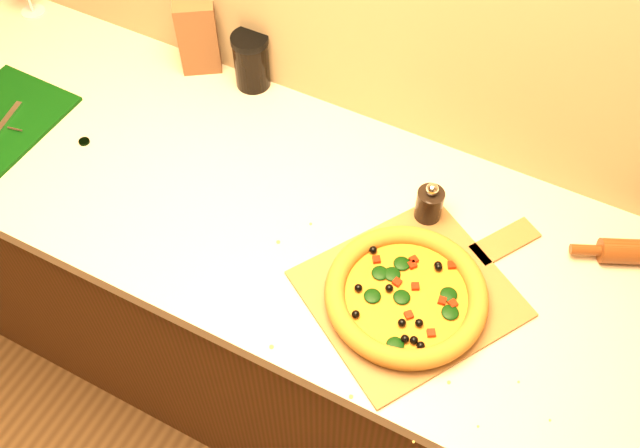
{
  "coord_description": "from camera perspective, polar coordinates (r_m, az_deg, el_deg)",
  "views": [
    {
      "loc": [
        0.48,
        0.62,
        2.14
      ],
      "look_at": [
        0.09,
        1.38,
        0.96
      ],
      "focal_mm": 40.0,
      "sensor_mm": 36.0,
      "label": 1
    }
  ],
  "objects": [
    {
      "name": "pepper_grinder",
      "position": [
        1.52,
        8.73,
        1.56
      ],
      "size": [
        0.06,
        0.06,
        0.11
      ],
      "color": "black",
      "rests_on": "countertop"
    },
    {
      "name": "pizza",
      "position": [
        1.41,
        6.9,
        -5.66
      ],
      "size": [
        0.32,
        0.32,
        0.05
      ],
      "color": "#C88432",
      "rests_on": "pizza_peel"
    },
    {
      "name": "dark_jar",
      "position": [
        1.78,
        -5.51,
        12.87
      ],
      "size": [
        0.09,
        0.09,
        0.14
      ],
      "color": "black",
      "rests_on": "countertop"
    },
    {
      "name": "paper_bag",
      "position": [
        1.83,
        -9.74,
        14.72
      ],
      "size": [
        0.12,
        0.12,
        0.19
      ],
      "primitive_type": "cube",
      "rotation": [
        0.0,
        0.0,
        0.59
      ],
      "color": "brown",
      "rests_on": "countertop"
    },
    {
      "name": "cabinet",
      "position": [
        1.95,
        -1.56,
        -7.2
      ],
      "size": [
        2.8,
        0.65,
        0.86
      ],
      "primitive_type": "cube",
      "color": "#40280D",
      "rests_on": "ground"
    },
    {
      "name": "pizza_peel",
      "position": [
        1.44,
        7.61,
        -5.27
      ],
      "size": [
        0.49,
        0.54,
        0.01
      ],
      "rotation": [
        0.0,
        0.0,
        -0.56
      ],
      "color": "brown",
      "rests_on": "countertop"
    },
    {
      "name": "countertop",
      "position": [
        1.57,
        -1.93,
        0.75
      ],
      "size": [
        2.84,
        0.68,
        0.04
      ],
      "primitive_type": "cube",
      "color": "beige",
      "rests_on": "cabinet"
    },
    {
      "name": "bottle_cap",
      "position": [
        1.76,
        -18.35,
        6.28
      ],
      "size": [
        0.03,
        0.03,
        0.01
      ],
      "primitive_type": "cylinder",
      "rotation": [
        0.0,
        0.0,
        0.1
      ],
      "color": "black",
      "rests_on": "countertop"
    }
  ]
}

